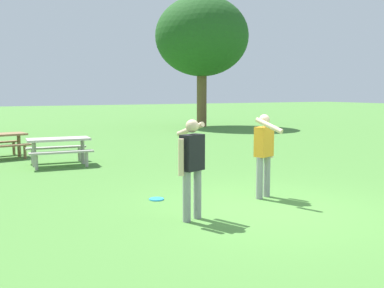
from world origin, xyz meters
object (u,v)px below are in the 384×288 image
picnic_table_near (59,145)px  person_catcher (264,149)px  frisbee (156,199)px  tree_slender_mid (202,37)px  person_thrower (192,162)px

picnic_table_near → person_catcher: bearing=-65.1°
frisbee → tree_slender_mid: tree_slender_mid is taller
frisbee → person_thrower: bearing=-91.5°
frisbee → picnic_table_near: bearing=99.0°
person_catcher → frisbee: 2.31m
person_catcher → frisbee: bearing=156.7°
person_thrower → tree_slender_mid: bearing=60.5°
tree_slender_mid → frisbee: bearing=-121.8°
tree_slender_mid → picnic_table_near: bearing=-135.0°
person_thrower → frisbee: person_thrower is taller
person_catcher → picnic_table_near: (-2.73, 5.89, -0.40)m
person_thrower → person_catcher: bearing=19.5°
person_catcher → tree_slender_mid: (7.65, 16.28, 4.23)m
person_thrower → person_catcher: same height
picnic_table_near → frisbee: bearing=-81.0°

